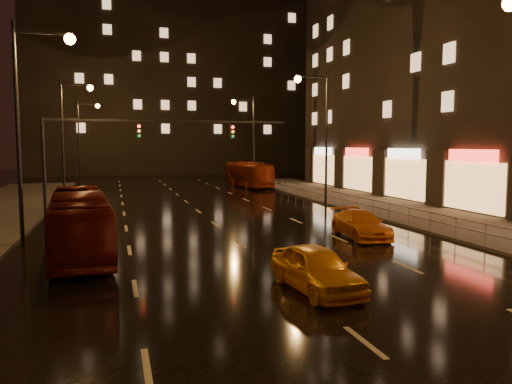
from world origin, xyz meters
TOP-DOWN VIEW (x-y plane):
  - ground at (0.00, 20.00)m, footprint 140.00×140.00m
  - sidewalk_right at (13.50, 15.00)m, footprint 7.00×70.00m
  - building_distant at (4.00, 72.00)m, footprint 44.00×16.00m
  - traffic_signal at (-5.06, 20.00)m, footprint 15.31×0.32m
  - railing_right at (10.20, 18.00)m, footprint 0.05×56.00m
  - bus_red at (-7.00, 9.63)m, footprint 2.99×9.72m
  - bus_curb at (8.49, 40.22)m, footprint 3.07×9.95m
  - taxi_near at (0.50, 2.13)m, footprint 2.04×4.34m
  - taxi_far at (6.20, 10.00)m, footprint 2.18×4.66m

SIDE VIEW (x-z plane):
  - ground at x=0.00m, z-range 0.00..0.00m
  - sidewalk_right at x=13.50m, z-range 0.00..0.15m
  - taxi_far at x=6.20m, z-range 0.00..1.31m
  - taxi_near at x=0.50m, z-range 0.00..1.43m
  - railing_right at x=10.20m, z-range 0.40..1.40m
  - bus_red at x=-7.00m, z-range 0.00..2.67m
  - bus_curb at x=8.49m, z-range 0.00..2.73m
  - traffic_signal at x=-5.06m, z-range 1.64..7.84m
  - building_distant at x=4.00m, z-range 0.00..36.00m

